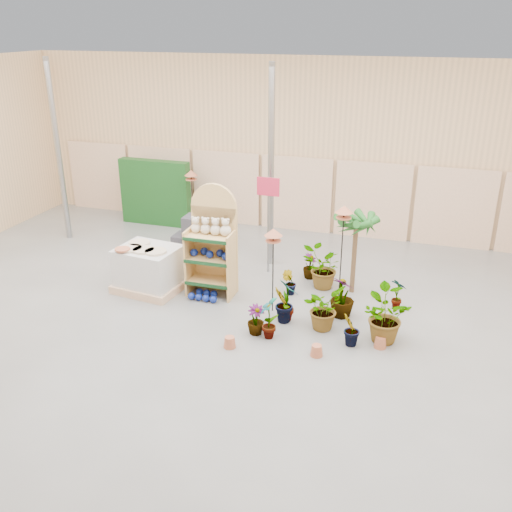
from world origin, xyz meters
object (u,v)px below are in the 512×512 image
at_px(display_shelf, 213,244).
at_px(potted_plant_2, 323,308).
at_px(bird_table_front, 273,235).
at_px(pallet_stack, 149,269).

relative_size(display_shelf, potted_plant_2, 2.80).
bearing_deg(display_shelf, bird_table_front, -19.93).
bearing_deg(display_shelf, potted_plant_2, -19.74).
bearing_deg(display_shelf, pallet_stack, -166.55).
height_order(pallet_stack, bird_table_front, bird_table_front).
relative_size(pallet_stack, bird_table_front, 0.84).
bearing_deg(bird_table_front, potted_plant_2, -18.25).
xyz_separation_m(display_shelf, potted_plant_2, (2.48, -0.83, -0.64)).
height_order(display_shelf, potted_plant_2, display_shelf).
bearing_deg(pallet_stack, bird_table_front, 4.22).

